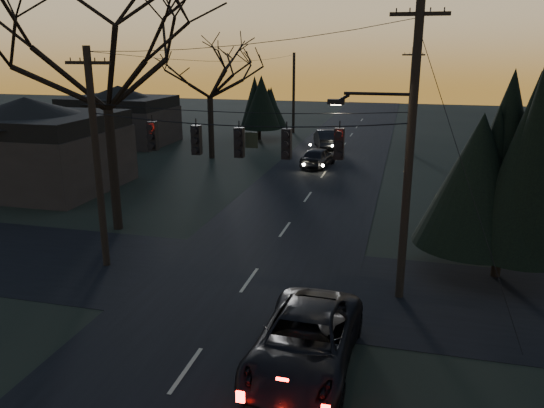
% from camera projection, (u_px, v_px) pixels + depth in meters
% --- Properties ---
extents(main_road, '(8.00, 120.00, 0.02)m').
position_uv_depth(main_road, '(301.00, 206.00, 29.25)').
color(main_road, black).
rests_on(main_road, ground).
extents(cross_road, '(60.00, 7.00, 0.02)m').
position_uv_depth(cross_road, '(249.00, 280.00, 19.95)').
color(cross_road, black).
rests_on(cross_road, ground).
extents(utility_pole_right, '(5.00, 0.30, 10.00)m').
position_uv_depth(utility_pole_right, '(399.00, 297.00, 18.65)').
color(utility_pole_right, black).
rests_on(utility_pole_right, ground).
extents(utility_pole_left, '(1.80, 0.30, 8.50)m').
position_uv_depth(utility_pole_left, '(107.00, 265.00, 21.37)').
color(utility_pole_left, black).
rests_on(utility_pole_left, ground).
extents(utility_pole_far_r, '(1.80, 0.30, 8.50)m').
position_uv_depth(utility_pole_far_r, '(407.00, 152.00, 44.69)').
color(utility_pole_far_r, black).
rests_on(utility_pole_far_r, ground).
extents(utility_pole_far_l, '(0.30, 0.30, 8.00)m').
position_uv_depth(utility_pole_far_l, '(293.00, 133.00, 54.84)').
color(utility_pole_far_l, black).
rests_on(utility_pole_far_l, ground).
extents(span_signal_assembly, '(11.50, 0.44, 1.53)m').
position_uv_depth(span_signal_assembly, '(241.00, 141.00, 18.52)').
color(span_signal_assembly, black).
rests_on(span_signal_assembly, ground).
extents(bare_tree_left, '(10.38, 10.38, 11.45)m').
position_uv_depth(bare_tree_left, '(104.00, 57.00, 23.45)').
color(bare_tree_left, black).
rests_on(bare_tree_left, ground).
extents(evergreen_right, '(4.52, 4.52, 8.45)m').
position_uv_depth(evergreen_right, '(511.00, 152.00, 18.97)').
color(evergreen_right, black).
rests_on(evergreen_right, ground).
extents(bare_tree_dist, '(7.46, 7.46, 9.53)m').
position_uv_depth(bare_tree_dist, '(209.00, 72.00, 40.32)').
color(bare_tree_dist, black).
rests_on(bare_tree_dist, ground).
extents(evergreen_dist, '(4.04, 4.04, 5.62)m').
position_uv_depth(evergreen_dist, '(259.00, 104.00, 49.85)').
color(evergreen_dist, black).
rests_on(evergreen_dist, ground).
extents(house_left_near, '(10.00, 8.00, 5.60)m').
position_uv_depth(house_left_near, '(30.00, 143.00, 32.48)').
color(house_left_near, black).
rests_on(house_left_near, ground).
extents(house_left_far, '(9.00, 7.00, 5.20)m').
position_uv_depth(house_left_far, '(120.00, 115.00, 48.12)').
color(house_left_far, black).
rests_on(house_left_far, ground).
extents(suv_near, '(2.74, 5.68, 1.56)m').
position_uv_depth(suv_near, '(305.00, 342.00, 14.31)').
color(suv_near, black).
rests_on(suv_near, ground).
extents(sedan_oncoming_a, '(2.33, 4.47, 1.45)m').
position_uv_depth(sedan_oncoming_a, '(318.00, 157.00, 38.88)').
color(sedan_oncoming_a, black).
rests_on(sedan_oncoming_a, ground).
extents(sedan_oncoming_b, '(2.96, 5.06, 1.58)m').
position_uv_depth(sedan_oncoming_b, '(326.00, 139.00, 46.45)').
color(sedan_oncoming_b, black).
rests_on(sedan_oncoming_b, ground).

